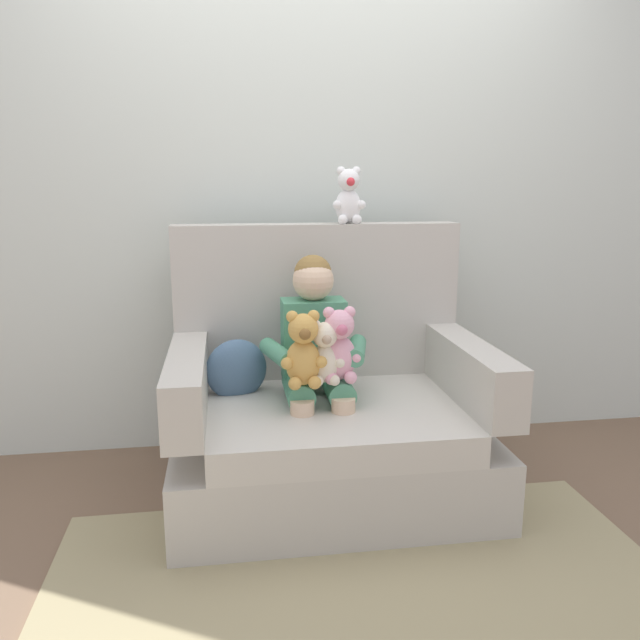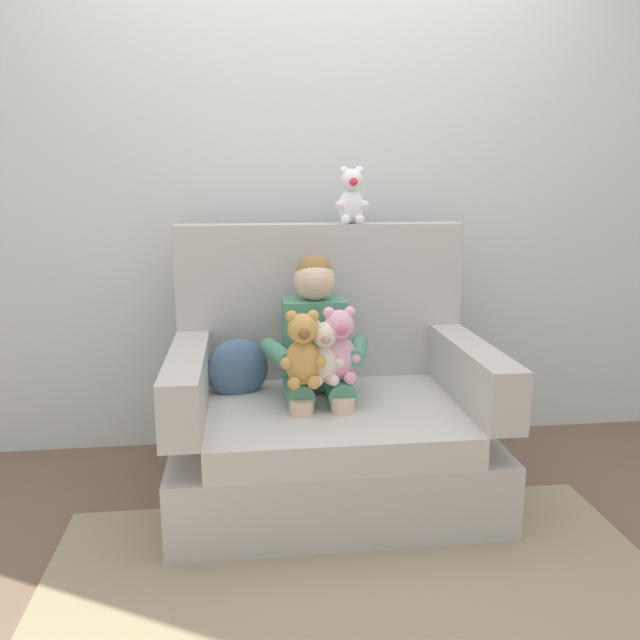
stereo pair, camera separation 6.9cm
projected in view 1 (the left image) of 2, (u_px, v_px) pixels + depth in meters
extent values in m
plane|color=brown|center=(330.00, 495.00, 2.65)|extent=(8.00, 8.00, 0.00)
cube|color=silver|center=(308.00, 178.00, 3.02)|extent=(6.00, 0.10, 2.60)
cube|color=#998C66|center=(366.00, 596.00, 1.99)|extent=(2.05, 1.26, 0.01)
cube|color=#BCB7AD|center=(331.00, 462.00, 2.62)|extent=(1.27, 0.90, 0.29)
cube|color=beige|center=(334.00, 421.00, 2.51)|extent=(0.99, 0.76, 0.12)
cube|color=#BCB7AD|center=(317.00, 301.00, 2.85)|extent=(1.27, 0.14, 0.69)
cube|color=#BCB7AD|center=(187.00, 386.00, 2.39)|extent=(0.14, 0.76, 0.23)
cube|color=#BCB7AD|center=(471.00, 372.00, 2.55)|extent=(0.14, 0.76, 0.23)
cube|color=#4C9370|center=(313.00, 340.00, 2.64)|extent=(0.26, 0.16, 0.34)
sphere|color=beige|center=(313.00, 280.00, 2.58)|extent=(0.17, 0.17, 0.17)
sphere|color=olive|center=(313.00, 274.00, 2.59)|extent=(0.16, 0.16, 0.16)
cylinder|color=#4C9370|center=(298.00, 389.00, 2.54)|extent=(0.11, 0.26, 0.11)
cylinder|color=beige|center=(302.00, 437.00, 2.44)|extent=(0.09, 0.09, 0.30)
cylinder|color=#4C9370|center=(337.00, 387.00, 2.56)|extent=(0.11, 0.26, 0.11)
cylinder|color=beige|center=(343.00, 434.00, 2.47)|extent=(0.09, 0.09, 0.30)
cylinder|color=#4C9370|center=(278.00, 353.00, 2.50)|extent=(0.13, 0.27, 0.07)
cylinder|color=#4C9370|center=(357.00, 350.00, 2.55)|extent=(0.13, 0.27, 0.07)
ellipsoid|color=silver|center=(324.00, 363.00, 2.44)|extent=(0.12, 0.10, 0.15)
sphere|color=silver|center=(325.00, 335.00, 2.40)|extent=(0.10, 0.10, 0.10)
sphere|color=tan|center=(327.00, 340.00, 2.36)|extent=(0.04, 0.04, 0.04)
sphere|color=silver|center=(316.00, 325.00, 2.39)|extent=(0.04, 0.04, 0.04)
sphere|color=silver|center=(311.00, 364.00, 2.40)|extent=(0.04, 0.04, 0.04)
sphere|color=silver|center=(318.00, 381.00, 2.40)|extent=(0.04, 0.04, 0.04)
sphere|color=silver|center=(334.00, 324.00, 2.40)|extent=(0.04, 0.04, 0.04)
sphere|color=silver|center=(340.00, 363.00, 2.42)|extent=(0.04, 0.04, 0.04)
sphere|color=silver|center=(334.00, 380.00, 2.41)|extent=(0.04, 0.04, 0.04)
ellipsoid|color=#EAA8BC|center=(339.00, 358.00, 2.46)|extent=(0.14, 0.12, 0.18)
sphere|color=#EAA8BC|center=(339.00, 325.00, 2.42)|extent=(0.12, 0.12, 0.12)
sphere|color=#CC6684|center=(342.00, 330.00, 2.37)|extent=(0.04, 0.04, 0.04)
sphere|color=#EAA8BC|center=(329.00, 313.00, 2.41)|extent=(0.05, 0.05, 0.05)
sphere|color=#EAA8BC|center=(324.00, 359.00, 2.42)|extent=(0.05, 0.05, 0.05)
sphere|color=#EAA8BC|center=(331.00, 378.00, 2.42)|extent=(0.05, 0.05, 0.05)
sphere|color=#EAA8BC|center=(350.00, 312.00, 2.42)|extent=(0.05, 0.05, 0.05)
sphere|color=#EAA8BC|center=(357.00, 357.00, 2.44)|extent=(0.05, 0.05, 0.05)
sphere|color=#EAA8BC|center=(351.00, 378.00, 2.43)|extent=(0.05, 0.05, 0.05)
ellipsoid|color=gold|center=(303.00, 362.00, 2.40)|extent=(0.14, 0.11, 0.18)
sphere|color=gold|center=(303.00, 329.00, 2.36)|extent=(0.11, 0.11, 0.11)
sphere|color=brown|center=(305.00, 334.00, 2.31)|extent=(0.04, 0.04, 0.04)
sphere|color=gold|center=(292.00, 317.00, 2.35)|extent=(0.05, 0.05, 0.05)
sphere|color=gold|center=(287.00, 363.00, 2.36)|extent=(0.05, 0.05, 0.05)
sphere|color=gold|center=(295.00, 384.00, 2.36)|extent=(0.05, 0.05, 0.05)
sphere|color=gold|center=(314.00, 316.00, 2.36)|extent=(0.05, 0.05, 0.05)
sphere|color=gold|center=(321.00, 362.00, 2.38)|extent=(0.05, 0.05, 0.05)
sphere|color=gold|center=(315.00, 383.00, 2.37)|extent=(0.05, 0.05, 0.05)
ellipsoid|color=white|center=(348.00, 206.00, 2.78)|extent=(0.11, 0.10, 0.15)
sphere|color=white|center=(349.00, 180.00, 2.75)|extent=(0.10, 0.10, 0.10)
sphere|color=#DB333D|center=(351.00, 182.00, 2.71)|extent=(0.04, 0.04, 0.04)
sphere|color=white|center=(341.00, 171.00, 2.74)|extent=(0.04, 0.04, 0.04)
sphere|color=white|center=(337.00, 205.00, 2.75)|extent=(0.04, 0.04, 0.04)
sphere|color=white|center=(343.00, 220.00, 2.75)|extent=(0.04, 0.04, 0.04)
sphere|color=white|center=(356.00, 171.00, 2.75)|extent=(0.04, 0.04, 0.04)
sphere|color=white|center=(361.00, 205.00, 2.76)|extent=(0.04, 0.04, 0.04)
sphere|color=white|center=(357.00, 219.00, 2.76)|extent=(0.04, 0.04, 0.04)
ellipsoid|color=slate|center=(236.00, 370.00, 2.65)|extent=(0.28, 0.17, 0.26)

